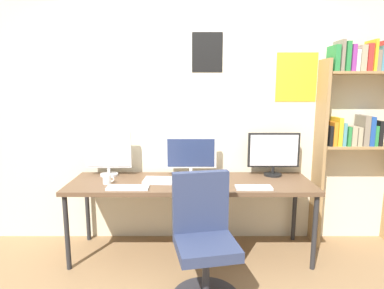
% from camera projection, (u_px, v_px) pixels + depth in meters
% --- Properties ---
extents(ground_plane, '(12.00, 12.00, 0.00)m').
position_uv_depth(ground_plane, '(192.00, 289.00, 2.66)').
color(ground_plane, olive).
extents(wall_back, '(4.71, 0.11, 2.60)m').
position_uv_depth(wall_back, '(192.00, 119.00, 3.44)').
color(wall_back, beige).
rests_on(wall_back, ground_plane).
extents(desk, '(2.31, 0.68, 0.74)m').
position_uv_depth(desk, '(192.00, 186.00, 3.13)').
color(desk, brown).
rests_on(desk, ground_plane).
extents(bookshelf, '(0.83, 0.28, 2.07)m').
position_uv_depth(bookshelf, '(361.00, 115.00, 3.24)').
color(bookshelf, '#9E7A4C').
rests_on(bookshelf, ground_plane).
extents(office_chair, '(0.52, 0.52, 0.99)m').
position_uv_depth(office_chair, '(205.00, 251.00, 2.48)').
color(office_chair, '#2D2D33').
rests_on(office_chair, ground_plane).
extents(monitor_left, '(0.46, 0.18, 0.46)m').
position_uv_depth(monitor_left, '(109.00, 152.00, 3.29)').
color(monitor_left, silver).
rests_on(monitor_left, desk).
extents(monitor_center, '(0.52, 0.18, 0.40)m').
position_uv_depth(monitor_center, '(192.00, 155.00, 3.29)').
color(monitor_center, silver).
rests_on(monitor_center, desk).
extents(monitor_right, '(0.52, 0.18, 0.44)m').
position_uv_depth(monitor_right, '(275.00, 153.00, 3.29)').
color(monitor_right, black).
rests_on(monitor_right, desk).
extents(keyboard_left, '(0.37, 0.13, 0.02)m').
position_uv_depth(keyboard_left, '(129.00, 188.00, 2.90)').
color(keyboard_left, silver).
rests_on(keyboard_left, desk).
extents(keyboard_right, '(0.32, 0.13, 0.02)m').
position_uv_depth(keyboard_right, '(255.00, 188.00, 2.89)').
color(keyboard_right, silver).
rests_on(keyboard_right, desk).
extents(mouse_left_side, '(0.06, 0.10, 0.03)m').
position_uv_depth(mouse_left_side, '(201.00, 188.00, 2.87)').
color(mouse_left_side, '#38383D').
rests_on(mouse_left_side, desk).
extents(mouse_right_side, '(0.06, 0.10, 0.03)m').
position_uv_depth(mouse_right_side, '(214.00, 185.00, 2.96)').
color(mouse_right_side, silver).
rests_on(mouse_right_side, desk).
extents(laptop_closed, '(0.33, 0.24, 0.02)m').
position_uv_depth(laptop_closed, '(162.00, 180.00, 3.11)').
color(laptop_closed, silver).
rests_on(laptop_closed, desk).
extents(coffee_mug, '(0.11, 0.08, 0.09)m').
position_uv_depth(coffee_mug, '(109.00, 179.00, 3.04)').
color(coffee_mug, white).
rests_on(coffee_mug, desk).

